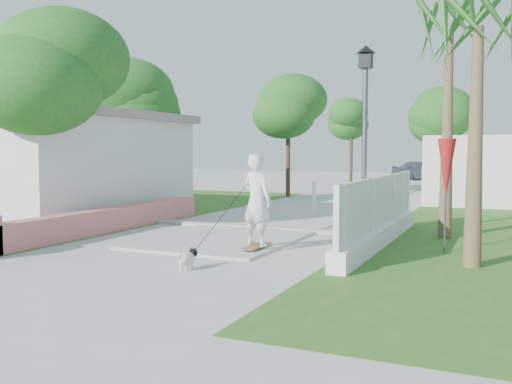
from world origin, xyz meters
The scene contains 21 objects.
ground centered at (0.00, 0.00, 0.00)m, with size 90.00×90.00×0.00m, color #B7B7B2.
path_strip centered at (0.00, 20.00, 0.03)m, with size 3.20×36.00×0.06m, color #B7B7B2.
curb centered at (0.00, 6.00, 0.05)m, with size 6.50×0.25×0.10m, color #999993.
grass_left centered at (-7.00, 8.00, 0.01)m, with size 8.00×20.00×0.01m, color #305E1D.
pink_wall centered at (-3.30, 3.55, 0.31)m, with size 0.45×8.20×0.80m.
house_left centered at (-8.00, 6.00, 1.64)m, with size 8.40×7.40×3.23m.
lattice_fence centered at (3.40, 5.00, 0.54)m, with size 0.35×7.00×1.50m.
building_right centered at (6.00, 18.00, 1.30)m, with size 6.00×8.00×2.60m, color silver.
street_lamp centered at (2.90, 5.50, 2.43)m, with size 0.44×0.44×4.44m.
bollard centered at (0.20, 10.00, 0.58)m, with size 0.14×0.14×1.09m.
patio_umbrella centered at (4.80, 4.50, 1.69)m, with size 0.36×0.36×2.30m.
tree_left_near centered at (-4.48, 2.98, 3.82)m, with size 3.60×3.60×5.28m.
tree_left_mid centered at (-5.48, 8.48, 3.50)m, with size 3.20×3.20×4.85m.
tree_path_left centered at (-2.98, 15.98, 3.82)m, with size 3.40×3.40×5.23m.
tree_path_right centered at (3.22, 19.98, 3.49)m, with size 3.00×3.00×4.79m.
tree_path_far centered at (-2.78, 25.98, 3.82)m, with size 3.20×3.20×5.17m.
palm_far centered at (4.60, 6.50, 4.48)m, with size 1.80×1.80×5.30m.
palm_near centered at (5.40, 3.20, 3.95)m, with size 1.80×1.80×4.70m.
skateboarder centered at (1.19, 2.87, 0.99)m, with size 0.78×2.49×2.00m.
dog centered at (0.91, 0.96, 0.20)m, with size 0.29×0.54×0.37m.
parked_car centered at (0.54, 32.24, 0.70)m, with size 1.66×4.12×1.40m, color #ADB1B6.
Camera 1 is at (5.99, -7.46, 2.08)m, focal length 40.00 mm.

